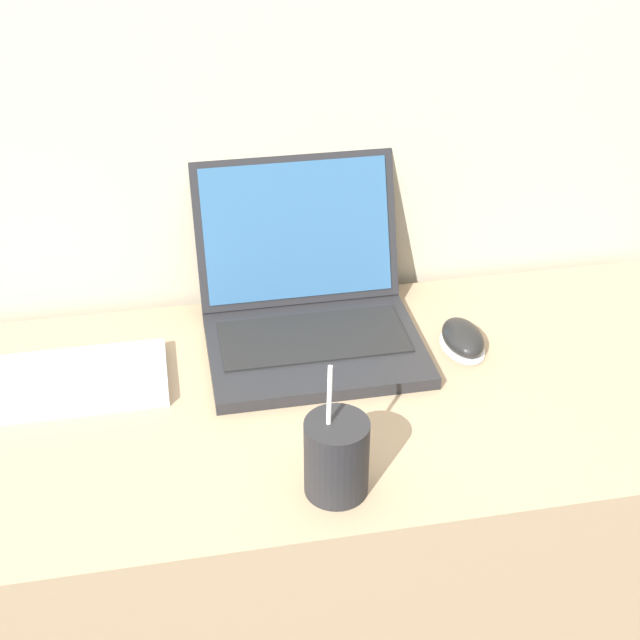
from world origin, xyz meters
TOP-DOWN VIEW (x-y plane):
  - desk at (0.00, 0.29)m, footprint 1.43×0.57m
  - laptop at (0.07, 0.45)m, footprint 0.33×0.34m
  - drink_cup at (0.04, 0.08)m, footprint 0.08×0.08m
  - computer_mouse at (0.31, 0.36)m, footprint 0.07×0.11m
  - external_keyboard at (-0.34, 0.37)m, footprint 0.37×0.15m

SIDE VIEW (x-z plane):
  - desk at x=0.00m, z-range 0.00..0.74m
  - external_keyboard at x=-0.34m, z-range 0.74..0.76m
  - computer_mouse at x=0.31m, z-range 0.74..0.77m
  - drink_cup at x=0.04m, z-range 0.70..0.89m
  - laptop at x=0.07m, z-range 0.67..0.92m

